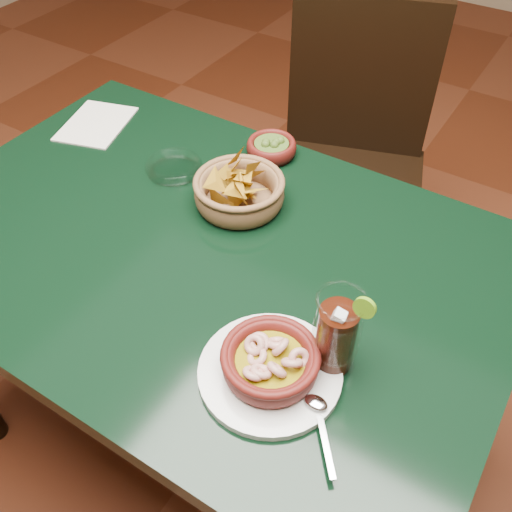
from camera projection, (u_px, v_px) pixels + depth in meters
The scene contains 9 objects.
ground at pixel (219, 432), 1.64m from camera, with size 7.00×7.00×0.00m, color #471C0C.
dining_table at pixel (204, 279), 1.18m from camera, with size 1.20×0.80×0.75m.
dining_chair at pixel (349, 160), 1.69m from camera, with size 0.56×0.56×0.96m.
shrimp_plate at pixel (270, 364), 0.88m from camera, with size 0.28×0.23×0.07m.
chip_basket at pixel (239, 191), 1.17m from camera, with size 0.22×0.22×0.14m.
guacamole_ramekin at pixel (271, 147), 1.31m from camera, with size 0.13×0.13×0.05m.
cola_drink at pixel (336, 334), 0.86m from camera, with size 0.15×0.15×0.18m.
glass_ashtray at pixel (174, 167), 1.26m from camera, with size 0.13×0.13×0.03m.
paper_menu at pixel (96, 124), 1.42m from camera, with size 0.19×0.23×0.00m.
Camera 1 is at (0.52, -0.62, 1.52)m, focal length 40.00 mm.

